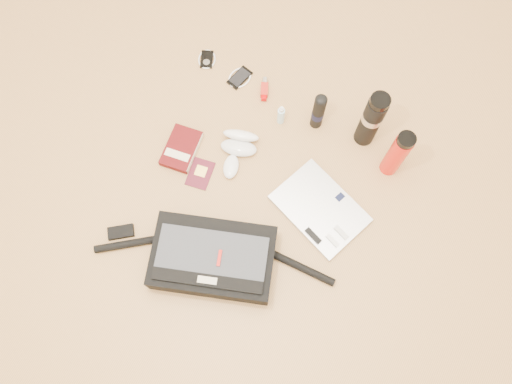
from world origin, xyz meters
TOP-DOWN VIEW (x-y plane):
  - ground at (0.00, 0.00)m, footprint 4.00×4.00m
  - messenger_bag at (0.01, -0.25)m, footprint 0.84×0.40m
  - laptop at (0.27, 0.11)m, footprint 0.39×0.33m
  - book at (-0.32, 0.08)m, footprint 0.14×0.20m
  - passport at (-0.21, 0.03)m, footprint 0.11×0.14m
  - mouse at (-0.11, 0.11)m, footprint 0.09×0.12m
  - sunglasses_case at (-0.13, 0.21)m, footprint 0.17×0.16m
  - ipod at (-0.44, 0.49)m, footprint 0.10×0.10m
  - phone at (-0.28, 0.48)m, footprint 0.10×0.12m
  - inhaler at (-0.16, 0.47)m, footprint 0.06×0.10m
  - spray_bottle at (-0.03, 0.38)m, footprint 0.03×0.03m
  - aerosol_can at (0.10, 0.44)m, footprint 0.06×0.06m
  - thermos_black at (0.29, 0.47)m, footprint 0.10×0.10m
  - thermos_red at (0.43, 0.40)m, footprint 0.08×0.08m

SIDE VIEW (x-z plane):
  - ground at x=0.00m, z-range 0.00..0.00m
  - passport at x=-0.21m, z-range 0.00..0.01m
  - ipod at x=-0.44m, z-range 0.00..0.01m
  - phone at x=-0.28m, z-range 0.00..0.01m
  - laptop at x=0.27m, z-range 0.00..0.03m
  - inhaler at x=-0.16m, z-range 0.00..0.03m
  - book at x=-0.32m, z-range 0.00..0.03m
  - mouse at x=-0.11m, z-range 0.00..0.03m
  - sunglasses_case at x=-0.13m, z-range -0.01..0.07m
  - spray_bottle at x=-0.03m, z-range -0.01..0.10m
  - messenger_bag at x=0.01m, z-range -0.01..0.12m
  - aerosol_can at x=0.10m, z-range 0.00..0.20m
  - thermos_red at x=0.43m, z-range 0.00..0.27m
  - thermos_black at x=0.29m, z-range 0.00..0.30m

